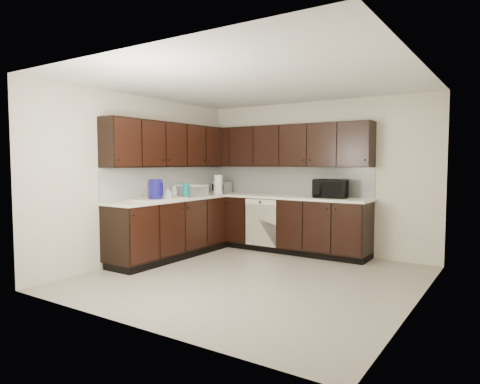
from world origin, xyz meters
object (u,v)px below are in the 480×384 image
at_px(storage_bin, 192,191).
at_px(microwave, 330,189).
at_px(toaster_oven, 221,187).
at_px(blue_pitcher, 156,190).
at_px(sink, 156,203).

bearing_deg(storage_bin, microwave, 24.40).
xyz_separation_m(toaster_oven, blue_pitcher, (0.17, -1.88, 0.06)).
bearing_deg(storage_bin, sink, -91.87).
relative_size(sink, storage_bin, 1.82).
bearing_deg(storage_bin, toaster_oven, 95.60).
relative_size(sink, microwave, 1.56).
distance_m(microwave, toaster_oven, 2.14).
bearing_deg(microwave, sink, -154.36).
bearing_deg(toaster_oven, storage_bin, -81.28).
height_order(storage_bin, blue_pitcher, blue_pitcher).
distance_m(toaster_oven, storage_bin, 0.97).
distance_m(sink, microwave, 2.70).
bearing_deg(sink, storage_bin, 88.13).
bearing_deg(microwave, toaster_oven, 164.60).
xyz_separation_m(sink, storage_bin, (0.03, 0.80, 0.15)).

